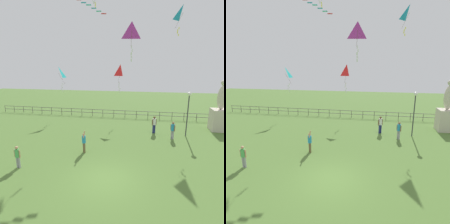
% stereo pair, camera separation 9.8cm
% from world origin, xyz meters
% --- Properties ---
extents(ground_plane, '(80.00, 80.00, 0.00)m').
position_xyz_m(ground_plane, '(0.00, 0.00, 0.00)').
color(ground_plane, '#517533').
extents(statue_monument, '(1.61, 1.61, 5.23)m').
position_xyz_m(statue_monument, '(9.65, 10.73, 1.72)').
color(statue_monument, beige).
rests_on(statue_monument, ground_plane).
extents(lamppost, '(0.36, 0.36, 4.26)m').
position_xyz_m(lamppost, '(6.03, 8.43, 3.11)').
color(lamppost, '#38383D').
rests_on(lamppost, ground_plane).
extents(person_0, '(0.37, 0.38, 1.65)m').
position_xyz_m(person_0, '(4.65, 7.36, 0.95)').
color(person_0, '#99999E').
rests_on(person_0, ground_plane).
extents(person_1, '(0.36, 0.47, 1.82)m').
position_xyz_m(person_1, '(-2.42, 3.30, 0.92)').
color(person_1, brown).
rests_on(person_1, ground_plane).
extents(person_2, '(0.46, 0.33, 1.73)m').
position_xyz_m(person_2, '(3.04, 8.68, 1.00)').
color(person_2, navy).
rests_on(person_2, ground_plane).
extents(person_3, '(0.46, 0.28, 1.52)m').
position_xyz_m(person_3, '(-5.95, 0.34, 0.87)').
color(person_3, '#99999E').
rests_on(person_3, ground_plane).
extents(kite_1, '(1.21, 1.18, 2.87)m').
position_xyz_m(kite_1, '(5.48, 12.36, 11.74)').
color(kite_1, '#198CD1').
extents(kite_2, '(0.87, 1.36, 3.23)m').
position_xyz_m(kite_2, '(-0.98, 13.04, 5.82)').
color(kite_2, red).
extents(kite_3, '(1.02, 0.74, 2.53)m').
position_xyz_m(kite_3, '(1.02, 3.79, 8.74)').
color(kite_3, '#B22DB2').
extents(kite_5, '(1.22, 0.81, 3.05)m').
position_xyz_m(kite_5, '(-8.82, 13.03, 5.57)').
color(kite_5, '#19B2B2').
extents(waterfront_railing, '(36.03, 0.06, 0.95)m').
position_xyz_m(waterfront_railing, '(-0.37, 14.00, 0.62)').
color(waterfront_railing, '#4C4742').
rests_on(waterfront_railing, ground_plane).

